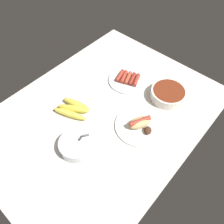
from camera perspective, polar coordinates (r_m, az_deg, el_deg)
The scene contains 6 objects.
ground_plane at distance 116.49cm, azimuth -2.49°, elevation -0.84°, with size 120.00×90.00×3.00cm, color silver.
plate_hotdog_assembled at distance 110.06cm, azimuth 7.02°, elevation -3.18°, with size 23.73×23.73×5.61cm.
bowl_coleslaw at distance 103.38cm, azimuth -8.95°, elevation -8.17°, with size 15.74×15.74×15.16cm.
banana_bunch at distance 116.37cm, azimuth -9.83°, elevation 0.77°, with size 15.02×19.35×3.98cm.
plate_sausages at distance 130.29cm, azimuth 4.04°, elevation 8.25°, with size 22.06×22.06×3.26cm.
bowl_chili at distance 123.40cm, azimuth 14.02°, elevation 4.51°, with size 18.54×18.54×5.50cm.
Camera 1 is at (-48.07, -49.46, 92.37)cm, focal length 36.18 mm.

